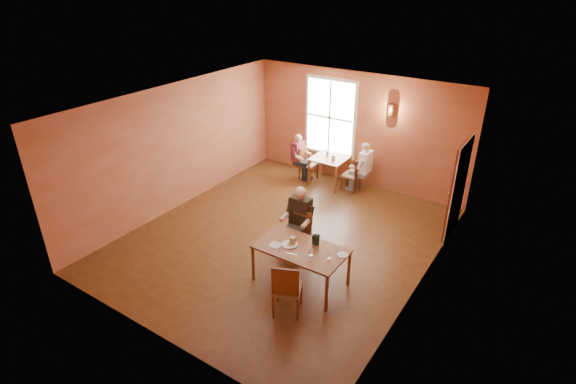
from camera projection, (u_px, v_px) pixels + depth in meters
The scene contains 28 objects.
ground at pixel (283, 238), 9.81m from camera, with size 6.00×7.00×0.01m, color brown.
wall_back at pixel (357, 130), 11.75m from camera, with size 6.00×0.04×3.00m, color brown.
wall_front at pixel (148, 259), 6.53m from camera, with size 6.00×0.04×3.00m, color brown.
wall_left at pixel (178, 147), 10.62m from camera, with size 0.04×7.00×3.00m, color brown.
wall_right at pixel (428, 216), 7.66m from camera, with size 0.04×7.00×3.00m, color brown.
ceiling at pixel (282, 104), 8.46m from camera, with size 6.00×7.00×0.04m, color white.
window at pixel (330, 118), 12.01m from camera, with size 1.36×0.10×1.96m, color white.
door at pixel (456, 189), 9.60m from camera, with size 0.12×1.04×2.10m, color maroon.
wall_sconce at pixel (391, 110), 10.91m from camera, with size 0.16×0.16×0.28m, color brown.
main_table at pixel (301, 265), 8.27m from camera, with size 1.64×0.92×0.77m, color brown, non-canonical shape.
chair_diner_main at pixel (297, 236), 8.96m from camera, with size 0.44×0.44×0.99m, color #563313, non-canonical shape.
diner_main at pixel (296, 228), 8.84m from camera, with size 0.56×0.56×1.40m, color #3D241A, non-canonical shape.
chair_empty at pixel (288, 287), 7.52m from camera, with size 0.45×0.45×1.02m, color #532E12, non-canonical shape.
plate_food at pixel (290, 244), 8.18m from camera, with size 0.30×0.30×0.04m, color white.
sandwich at pixel (293, 241), 8.20m from camera, with size 0.10×0.09×0.12m, color tan.
goblet_b at pixel (329, 257), 7.67m from camera, with size 0.08×0.08×0.20m, color white, non-canonical shape.
goblet_c at pixel (311, 254), 7.75m from camera, with size 0.08×0.08×0.20m, color white, non-canonical shape.
menu_stand at pixel (316, 240), 8.15m from camera, with size 0.13×0.06×0.21m, color #1D3122.
knife at pixel (292, 254), 7.93m from camera, with size 0.22×0.02×0.00m, color white.
napkin at pixel (275, 245), 8.18m from camera, with size 0.21×0.21×0.01m, color silver.
side_plate at pixel (342, 255), 7.89m from camera, with size 0.20×0.20×0.02m, color silver.
second_table at pixel (329, 171), 12.08m from camera, with size 0.89×0.89×0.79m, color brown, non-canonical shape.
chair_diner_white at pixel (351, 174), 11.73m from camera, with size 0.41×0.41×0.92m, color #482B11, non-canonical shape.
diner_white at pixel (353, 168), 11.63m from camera, with size 0.52×0.52×1.31m, color silver, non-canonical shape.
chair_diner_maroon at pixel (309, 164), 12.38m from camera, with size 0.40×0.40×0.91m, color brown, non-canonical shape.
diner_maroon at pixel (308, 158), 12.32m from camera, with size 0.49×0.49×1.23m, color maroon, non-canonical shape.
cup_a at pixel (333, 158), 11.78m from camera, with size 0.12×0.12×0.09m, color silver.
cup_b at pixel (327, 153), 12.06m from camera, with size 0.10×0.10×0.09m, color silver.
Camera 1 is at (4.68, -6.87, 5.31)m, focal length 28.00 mm.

